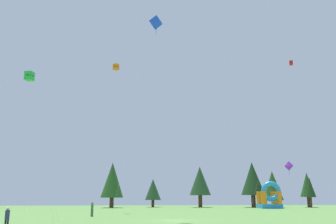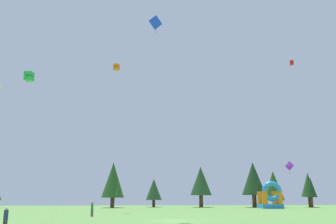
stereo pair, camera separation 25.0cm
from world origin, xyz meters
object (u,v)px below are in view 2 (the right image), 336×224
at_px(kite_red_box, 291,64).
at_px(inflatable_red_slide, 271,198).
at_px(kite_purple_diamond, 289,166).
at_px(kite_green_box, 29,77).
at_px(kite_orange_box, 116,68).
at_px(person_midfield, 92,208).
at_px(kite_blue_diamond, 156,24).
at_px(person_far_side, 6,217).

xyz_separation_m(kite_red_box, inflatable_red_slide, (-2.02, 10.20, -24.58)).
height_order(kite_purple_diamond, kite_green_box, kite_green_box).
height_order(kite_orange_box, kite_green_box, kite_orange_box).
bearing_deg(person_midfield, kite_blue_diamond, -47.27).
relative_size(kite_orange_box, person_far_side, 13.90).
relative_size(person_midfield, inflatable_red_slide, 0.33).
bearing_deg(kite_blue_diamond, kite_orange_box, 107.48).
distance_m(kite_red_box, person_far_side, 58.02).
height_order(kite_purple_diamond, person_far_side, kite_purple_diamond).
xyz_separation_m(kite_purple_diamond, person_midfield, (-30.34, -13.85, -6.19)).
relative_size(kite_blue_diamond, kite_orange_box, 0.96).
distance_m(kite_red_box, person_midfield, 45.33).
bearing_deg(kite_orange_box, kite_purple_diamond, 0.28).
relative_size(kite_blue_diamond, kite_green_box, 1.58).
relative_size(kite_blue_diamond, kite_purple_diamond, 2.99).
bearing_deg(kite_green_box, person_midfield, 61.17).
height_order(kite_orange_box, person_far_side, kite_orange_box).
height_order(kite_blue_diamond, kite_red_box, kite_red_box).
xyz_separation_m(kite_red_box, person_midfield, (-33.43, -16.99, -25.47)).
bearing_deg(person_midfield, kite_green_box, -127.62).
height_order(kite_purple_diamond, person_midfield, kite_purple_diamond).
bearing_deg(kite_orange_box, kite_red_box, 5.82).
bearing_deg(kite_blue_diamond, person_midfield, 141.53).
bearing_deg(kite_blue_diamond, inflatable_red_slide, 54.04).
bearing_deg(inflatable_red_slide, kite_blue_diamond, -125.96).
xyz_separation_m(person_midfield, person_far_side, (-3.13, -20.16, -0.00)).
distance_m(kite_blue_diamond, kite_orange_box, 20.59).
bearing_deg(kite_orange_box, kite_blue_diamond, -72.52).
height_order(person_midfield, inflatable_red_slide, inflatable_red_slide).
bearing_deg(kite_blue_diamond, kite_red_box, 41.32).
height_order(kite_orange_box, kite_purple_diamond, kite_orange_box).
height_order(kite_orange_box, kite_red_box, kite_red_box).
relative_size(kite_red_box, kite_green_box, 1.84).
relative_size(kite_orange_box, kite_red_box, 0.90).
bearing_deg(person_far_side, kite_blue_diamond, 65.94).
bearing_deg(inflatable_red_slide, person_far_side, -126.10).
xyz_separation_m(kite_orange_box, person_far_side, (-4.37, -33.87, -22.82)).
bearing_deg(inflatable_red_slide, kite_green_box, -134.73).
distance_m(kite_purple_diamond, person_midfield, 33.92).
relative_size(kite_purple_diamond, kite_green_box, 0.53).
distance_m(kite_blue_diamond, inflatable_red_slide, 45.80).
xyz_separation_m(kite_purple_diamond, person_far_side, (-33.47, -34.01, -6.19)).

